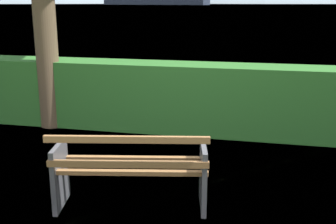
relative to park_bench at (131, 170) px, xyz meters
name	(u,v)px	position (x,y,z in m)	size (l,w,h in m)	color
ground_plane	(132,205)	(-0.01, 0.06, -0.42)	(1400.00, 1400.00, 0.00)	olive
water_surface	(264,5)	(-0.01, 307.01, -0.42)	(620.00, 620.00, 0.00)	#6B8EA3
park_bench	(131,170)	(0.00, 0.00, 0.00)	(1.65, 0.86, 0.87)	olive
hedge_row	(182,98)	(-0.01, 2.80, 0.14)	(12.40, 0.71, 1.12)	#2D6B28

